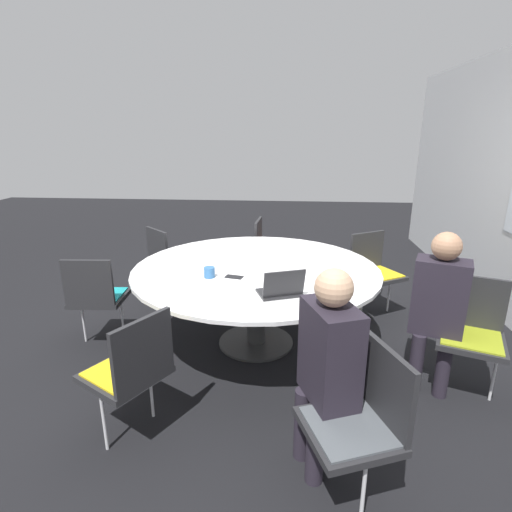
# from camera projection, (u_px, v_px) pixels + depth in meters

# --- Properties ---
(ground_plane) EXTENTS (16.00, 16.00, 0.00)m
(ground_plane) POSITION_uv_depth(u_px,v_px,m) (256.00, 343.00, 3.67)
(ground_plane) COLOR black
(conference_table) EXTENTS (2.11, 2.11, 0.74)m
(conference_table) POSITION_uv_depth(u_px,v_px,m) (256.00, 278.00, 3.48)
(conference_table) COLOR #333333
(conference_table) RESTS_ON ground_plane
(chair_0) EXTENTS (0.56, 0.55, 0.85)m
(chair_0) POSITION_uv_depth(u_px,v_px,m) (361.00, 416.00, 1.97)
(chair_0) COLOR #262628
(chair_0) RESTS_ON ground_plane
(chair_1) EXTENTS (0.55, 0.56, 0.85)m
(chair_1) POSITION_uv_depth(u_px,v_px,m) (472.00, 328.00, 2.87)
(chair_1) COLOR #262628
(chair_1) RESTS_ON ground_plane
(chair_2) EXTENTS (0.58, 0.59, 0.85)m
(chair_2) POSITION_uv_depth(u_px,v_px,m) (374.00, 267.00, 4.15)
(chair_2) COLOR #262628
(chair_2) RESTS_ON ground_plane
(chair_3) EXTENTS (0.47, 0.45, 0.85)m
(chair_3) POSITION_uv_depth(u_px,v_px,m) (269.00, 248.00, 4.84)
(chair_3) COLOR #262628
(chair_3) RESTS_ON ground_plane
(chair_4) EXTENTS (0.61, 0.61, 0.85)m
(chair_4) POSITION_uv_depth(u_px,v_px,m) (168.00, 258.00, 4.47)
(chair_4) COLOR #262628
(chair_4) RESTS_ON ground_plane
(chair_5) EXTENTS (0.45, 0.47, 0.85)m
(chair_5) POSITION_uv_depth(u_px,v_px,m) (96.00, 293.00, 3.48)
(chair_5) COLOR #262628
(chair_5) RESTS_ON ground_plane
(chair_6) EXTENTS (0.59, 0.59, 0.85)m
(chair_6) POSITION_uv_depth(u_px,v_px,m) (131.00, 366.00, 2.39)
(chair_6) COLOR #262628
(chair_6) RESTS_ON ground_plane
(person_0) EXTENTS (0.41, 0.34, 1.20)m
(person_0) POSITION_uv_depth(u_px,v_px,m) (327.00, 358.00, 2.12)
(person_0) COLOR #231E28
(person_0) RESTS_ON ground_plane
(person_1) EXTENTS (0.34, 0.42, 1.20)m
(person_1) POSITION_uv_depth(u_px,v_px,m) (439.00, 301.00, 2.84)
(person_1) COLOR #231E28
(person_1) RESTS_ON ground_plane
(laptop) EXTENTS (0.32, 0.36, 0.21)m
(laptop) POSITION_uv_depth(u_px,v_px,m) (281.00, 289.00, 2.82)
(laptop) COLOR #232326
(laptop) RESTS_ON conference_table
(coffee_cup) EXTENTS (0.09, 0.09, 0.08)m
(coffee_cup) POSITION_uv_depth(u_px,v_px,m) (209.00, 272.00, 3.19)
(coffee_cup) COLOR #33669E
(coffee_cup) RESTS_ON conference_table
(cell_phone) EXTENTS (0.10, 0.15, 0.01)m
(cell_phone) POSITION_uv_depth(u_px,v_px,m) (234.00, 277.00, 3.20)
(cell_phone) COLOR black
(cell_phone) RESTS_ON conference_table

